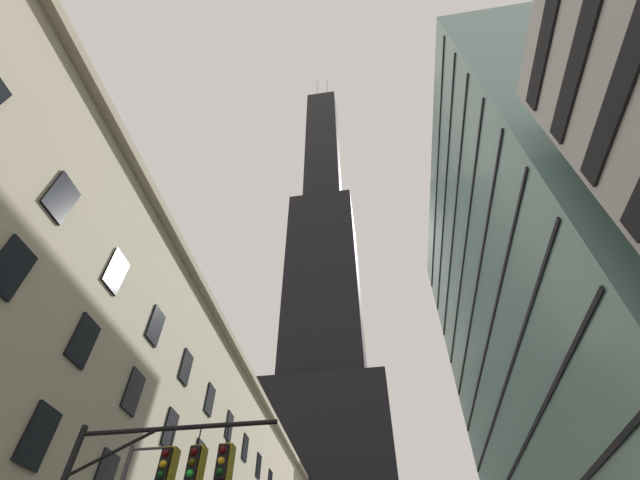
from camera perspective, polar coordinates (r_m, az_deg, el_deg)
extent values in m
cube|color=#9E937A|center=(43.35, -10.31, -16.25)|extent=(0.70, 69.79, 0.60)
cube|color=black|center=(20.71, -34.01, -21.22)|extent=(0.14, 1.40, 2.20)
cube|color=black|center=(24.51, -27.34, -26.82)|extent=(0.14, 1.40, 2.20)
cube|color=black|center=(19.44, -36.52, -3.01)|extent=(0.14, 1.40, 2.20)
cube|color=black|center=(22.36, -29.57, -11.83)|extent=(0.14, 1.40, 2.20)
cube|color=black|center=(25.91, -24.10, -18.32)|extent=(0.14, 1.40, 2.20)
cube|color=black|center=(29.89, -19.75, -23.07)|extent=(0.14, 1.40, 2.20)
cube|color=black|center=(34.13, -16.24, -26.58)|extent=(0.14, 1.40, 2.20)
cube|color=black|center=(38.56, -13.38, -29.24)|extent=(0.14, 1.40, 2.20)
cube|color=black|center=(22.01, -31.80, 4.93)|extent=(0.14, 1.40, 2.20)
cube|color=black|center=(24.62, -26.09, -3.90)|extent=(0.14, 1.40, 2.20)
cube|color=black|center=(27.89, -21.51, -10.82)|extent=(0.14, 1.40, 2.20)
cube|color=black|center=(31.62, -17.82, -16.16)|extent=(0.14, 1.40, 2.20)
cube|color=black|center=(35.66, -14.79, -20.29)|extent=(0.14, 1.40, 2.20)
cube|color=black|center=(39.91, -12.28, -23.52)|extent=(0.14, 1.40, 2.20)
cube|color=black|center=(44.33, -10.17, -26.08)|extent=(0.14, 1.40, 2.20)
cube|color=black|center=(48.85, -8.38, -28.16)|extent=(0.14, 1.40, 2.20)
cube|color=black|center=(122.63, 0.62, -6.91)|extent=(20.18, 20.18, 66.85)
cube|color=black|center=(179.88, 0.43, 11.99)|extent=(12.97, 12.97, 83.57)
cylinder|color=silver|center=(230.05, -0.33, 19.37)|extent=(1.20, 1.20, 29.63)
cylinder|color=silver|center=(229.76, 1.03, 19.55)|extent=(1.20, 1.20, 29.63)
cube|color=gray|center=(40.79, 33.89, -8.53)|extent=(18.59, 34.81, 43.60)
cube|color=black|center=(33.45, 25.84, -24.48)|extent=(0.12, 33.81, 0.24)
cube|color=black|center=(34.87, 23.66, -18.54)|extent=(0.12, 33.81, 0.24)
cube|color=black|center=(36.67, 21.81, -13.11)|extent=(0.12, 33.81, 0.24)
cube|color=black|center=(38.81, 20.21, -8.21)|extent=(0.12, 33.81, 0.24)
cube|color=black|center=(41.22, 18.82, -3.86)|extent=(0.12, 33.81, 0.24)
cube|color=black|center=(43.87, 17.61, 0.00)|extent=(0.12, 33.81, 0.24)
cube|color=black|center=(46.71, 16.53, 3.40)|extent=(0.12, 33.81, 0.24)
cube|color=black|center=(49.70, 15.58, 6.41)|extent=(0.12, 33.81, 0.24)
cylinder|color=black|center=(14.47, -18.90, -23.08)|extent=(6.17, 0.14, 0.14)
cylinder|color=black|center=(15.16, -26.43, -24.51)|extent=(2.54, 0.10, 1.30)
cylinder|color=black|center=(14.40, -19.51, -24.14)|extent=(0.04, 0.04, 0.60)
cube|color=black|center=(14.16, -20.33, -26.90)|extent=(0.30, 0.30, 0.90)
cube|color=olive|center=(14.31, -20.03, -27.15)|extent=(0.40, 0.40, 1.04)
sphere|color=#450808|center=(14.11, -20.28, -25.61)|extent=(0.20, 0.20, 0.20)
sphere|color=yellow|center=(14.03, -20.60, -26.66)|extent=(0.20, 0.20, 0.20)
sphere|color=#083D10|center=(13.95, -20.93, -27.72)|extent=(0.20, 0.20, 0.20)
cylinder|color=black|center=(14.05, -16.10, -24.37)|extent=(0.04, 0.04, 0.60)
cube|color=black|center=(13.81, -16.80, -27.22)|extent=(0.30, 0.30, 0.90)
cube|color=olive|center=(13.96, -16.53, -27.47)|extent=(0.40, 0.40, 1.04)
sphere|color=#450808|center=(13.76, -16.78, -25.90)|extent=(0.20, 0.20, 0.20)
sphere|color=#4B3A08|center=(13.67, -17.06, -26.98)|extent=(0.20, 0.20, 0.20)
sphere|color=green|center=(13.59, -17.34, -28.08)|extent=(0.20, 0.20, 0.20)
cylinder|color=black|center=(13.75, -12.52, -24.52)|extent=(0.04, 0.04, 0.60)
cube|color=black|center=(13.50, -13.08, -27.46)|extent=(0.30, 0.30, 0.90)
cube|color=olive|center=(13.65, -12.84, -27.70)|extent=(0.40, 0.40, 1.04)
sphere|color=#450808|center=(13.45, -13.09, -26.11)|extent=(0.20, 0.20, 0.20)
sphere|color=yellow|center=(13.36, -13.31, -27.23)|extent=(0.20, 0.20, 0.20)
sphere|color=#083D10|center=(13.27, -13.54, -28.36)|extent=(0.20, 0.20, 0.20)
cylinder|color=#47474C|center=(19.41, -21.89, -24.86)|extent=(1.71, 0.10, 0.10)
ellipsoid|color=#EFE5C6|center=(18.99, -19.47, -25.37)|extent=(0.56, 0.32, 0.24)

